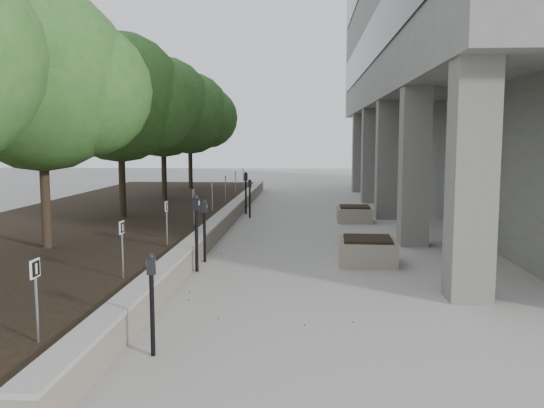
% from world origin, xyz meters
% --- Properties ---
extents(ground, '(90.00, 90.00, 0.00)m').
position_xyz_m(ground, '(0.00, 0.00, 0.00)').
color(ground, '#A19C94').
rests_on(ground, ground).
extents(retaining_wall, '(0.39, 26.00, 0.50)m').
position_xyz_m(retaining_wall, '(-1.82, 9.00, 0.25)').
color(retaining_wall, gray).
rests_on(retaining_wall, ground).
extents(planting_bed, '(7.00, 26.00, 0.40)m').
position_xyz_m(planting_bed, '(-5.50, 9.00, 0.20)').
color(planting_bed, black).
rests_on(planting_bed, ground).
extents(crabapple_tree_2, '(4.60, 4.00, 5.44)m').
position_xyz_m(crabapple_tree_2, '(-4.80, 3.00, 3.12)').
color(crabapple_tree_2, '#2B5B23').
rests_on(crabapple_tree_2, planting_bed).
extents(crabapple_tree_3, '(4.60, 4.00, 5.44)m').
position_xyz_m(crabapple_tree_3, '(-4.80, 8.00, 3.12)').
color(crabapple_tree_3, '#2B5B23').
rests_on(crabapple_tree_3, planting_bed).
extents(crabapple_tree_4, '(4.60, 4.00, 5.44)m').
position_xyz_m(crabapple_tree_4, '(-4.80, 13.00, 3.12)').
color(crabapple_tree_4, '#2B5B23').
rests_on(crabapple_tree_4, planting_bed).
extents(crabapple_tree_5, '(4.60, 4.00, 5.44)m').
position_xyz_m(crabapple_tree_5, '(-4.80, 18.00, 3.12)').
color(crabapple_tree_5, '#2B5B23').
rests_on(crabapple_tree_5, planting_bed).
extents(parking_sign_1, '(0.04, 0.22, 0.96)m').
position_xyz_m(parking_sign_1, '(-2.35, -2.50, 0.88)').
color(parking_sign_1, black).
rests_on(parking_sign_1, planting_bed).
extents(parking_sign_2, '(0.04, 0.22, 0.96)m').
position_xyz_m(parking_sign_2, '(-2.35, 0.50, 0.88)').
color(parking_sign_2, black).
rests_on(parking_sign_2, planting_bed).
extents(parking_sign_3, '(0.04, 0.22, 0.96)m').
position_xyz_m(parking_sign_3, '(-2.35, 3.50, 0.88)').
color(parking_sign_3, black).
rests_on(parking_sign_3, planting_bed).
extents(parking_sign_4, '(0.04, 0.22, 0.96)m').
position_xyz_m(parking_sign_4, '(-2.35, 6.50, 0.88)').
color(parking_sign_4, black).
rests_on(parking_sign_4, planting_bed).
extents(parking_sign_5, '(0.04, 0.22, 0.96)m').
position_xyz_m(parking_sign_5, '(-2.35, 9.50, 0.88)').
color(parking_sign_5, black).
rests_on(parking_sign_5, planting_bed).
extents(parking_sign_6, '(0.04, 0.22, 0.96)m').
position_xyz_m(parking_sign_6, '(-2.35, 12.50, 0.88)').
color(parking_sign_6, black).
rests_on(parking_sign_6, planting_bed).
extents(parking_sign_7, '(0.04, 0.22, 0.96)m').
position_xyz_m(parking_sign_7, '(-2.35, 15.50, 0.88)').
color(parking_sign_7, black).
rests_on(parking_sign_7, planting_bed).
extents(parking_sign_8, '(0.04, 0.22, 0.96)m').
position_xyz_m(parking_sign_8, '(-2.35, 18.50, 0.88)').
color(parking_sign_8, black).
rests_on(parking_sign_8, planting_bed).
extents(parking_meter_1, '(0.15, 0.12, 1.31)m').
position_xyz_m(parking_meter_1, '(-1.22, -1.82, 0.65)').
color(parking_meter_1, black).
rests_on(parking_meter_1, ground).
extents(parking_meter_2, '(0.18, 0.14, 1.58)m').
position_xyz_m(parking_meter_2, '(-1.55, 2.73, 0.79)').
color(parking_meter_2, black).
rests_on(parking_meter_2, ground).
extents(parking_meter_3, '(0.14, 0.11, 1.39)m').
position_xyz_m(parking_meter_3, '(-1.55, 3.64, 0.70)').
color(parking_meter_3, black).
rests_on(parking_meter_3, ground).
extents(parking_meter_4, '(0.17, 0.14, 1.53)m').
position_xyz_m(parking_meter_4, '(-1.51, 11.85, 0.77)').
color(parking_meter_4, black).
rests_on(parking_meter_4, ground).
extents(parking_meter_5, '(0.15, 0.12, 1.34)m').
position_xyz_m(parking_meter_5, '(-1.26, 10.76, 0.67)').
color(parking_meter_5, black).
rests_on(parking_meter_5, ground).
extents(planter_front, '(1.28, 1.28, 0.57)m').
position_xyz_m(planter_front, '(2.01, 3.71, 0.29)').
color(planter_front, gray).
rests_on(planter_front, ground).
extents(planter_back, '(1.16, 1.16, 0.53)m').
position_xyz_m(planter_back, '(2.26, 10.06, 0.27)').
color(planter_back, gray).
rests_on(planter_back, ground).
extents(berry_scatter, '(3.30, 14.10, 0.02)m').
position_xyz_m(berry_scatter, '(-0.10, 5.00, 0.01)').
color(berry_scatter, maroon).
rests_on(berry_scatter, ground).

